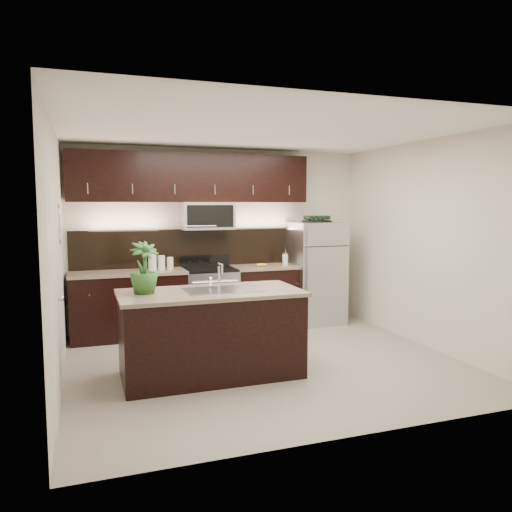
% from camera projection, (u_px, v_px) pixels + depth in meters
% --- Properties ---
extents(ground, '(4.50, 4.50, 0.00)m').
position_uv_depth(ground, '(265.00, 363.00, 5.91)').
color(ground, gray).
rests_on(ground, ground).
extents(room_walls, '(4.52, 4.02, 2.71)m').
position_uv_depth(room_walls, '(257.00, 220.00, 5.66)').
color(room_walls, beige).
rests_on(room_walls, ground).
extents(counter_run, '(3.51, 0.65, 0.94)m').
position_uv_depth(counter_run, '(196.00, 300.00, 7.30)').
color(counter_run, black).
rests_on(counter_run, ground).
extents(upper_fixtures, '(3.49, 0.40, 1.66)m').
position_uv_depth(upper_fixtures, '(194.00, 186.00, 7.27)').
color(upper_fixtures, black).
rests_on(upper_fixtures, counter_run).
extents(island, '(1.96, 0.96, 0.94)m').
position_uv_depth(island, '(211.00, 333.00, 5.43)').
color(island, black).
rests_on(island, ground).
extents(sink_faucet, '(0.84, 0.50, 0.28)m').
position_uv_depth(sink_faucet, '(224.00, 289.00, 5.44)').
color(sink_faucet, silver).
rests_on(sink_faucet, island).
extents(refrigerator, '(0.77, 0.69, 1.59)m').
position_uv_depth(refrigerator, '(316.00, 273.00, 7.83)').
color(refrigerator, '#B2B2B7').
rests_on(refrigerator, ground).
extents(wine_rack, '(0.39, 0.24, 0.10)m').
position_uv_depth(wine_rack, '(317.00, 219.00, 7.74)').
color(wine_rack, black).
rests_on(wine_rack, refrigerator).
extents(plant, '(0.38, 0.38, 0.54)m').
position_uv_depth(plant, '(144.00, 268.00, 5.21)').
color(plant, '#275823').
rests_on(plant, island).
extents(canisters, '(0.36, 0.17, 0.25)m').
position_uv_depth(canisters, '(159.00, 263.00, 7.04)').
color(canisters, silver).
rests_on(canisters, counter_run).
extents(french_press, '(0.09, 0.09, 0.26)m').
position_uv_depth(french_press, '(285.00, 259.00, 7.64)').
color(french_press, silver).
rests_on(french_press, counter_run).
extents(bananas, '(0.16, 0.13, 0.05)m').
position_uv_depth(bananas, '(258.00, 265.00, 7.48)').
color(bananas, gold).
rests_on(bananas, counter_run).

